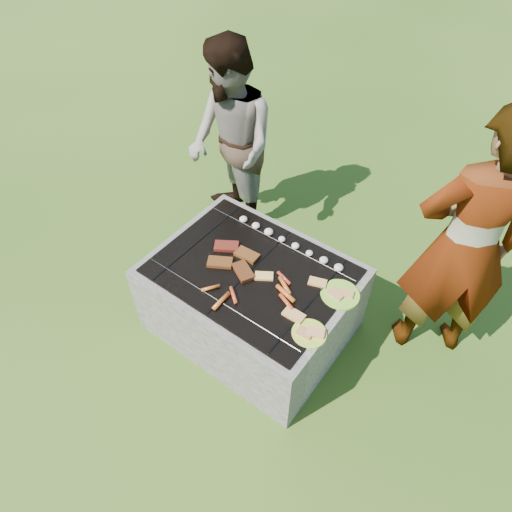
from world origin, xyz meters
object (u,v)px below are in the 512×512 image
at_px(plate_far, 340,295).
at_px(cook, 465,247).
at_px(fire_pit, 252,301).
at_px(bystander, 231,146).
at_px(plate_near, 310,333).

distance_m(plate_far, cook, 0.77).
relative_size(fire_pit, cook, 0.70).
xyz_separation_m(plate_far, cook, (0.50, 0.49, 0.32)).
xyz_separation_m(fire_pit, bystander, (-0.80, 0.80, 0.54)).
distance_m(fire_pit, cook, 1.41).
bearing_deg(bystander, cook, 24.35).
height_order(plate_far, plate_near, same).
bearing_deg(fire_pit, cook, 31.71).
xyz_separation_m(fire_pit, plate_far, (0.56, 0.17, 0.33)).
distance_m(plate_near, bystander, 1.70).
bearing_deg(plate_near, bystander, 144.22).
distance_m(cook, bystander, 1.87).
bearing_deg(plate_far, plate_near, -89.67).
height_order(plate_far, cook, cook).
xyz_separation_m(plate_near, cook, (0.50, 0.84, 0.32)).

